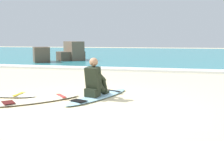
# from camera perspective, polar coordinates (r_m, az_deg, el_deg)

# --- Properties ---
(ground_plane) EXTENTS (80.00, 80.00, 0.00)m
(ground_plane) POSITION_cam_1_polar(r_m,az_deg,el_deg) (5.89, -3.31, -7.51)
(ground_plane) COLOR beige
(sea) EXTENTS (80.00, 28.00, 0.10)m
(sea) POSITION_cam_1_polar(r_m,az_deg,el_deg) (25.69, 9.22, 3.71)
(sea) COLOR teal
(sea) RESTS_ON ground
(breaking_foam) EXTENTS (80.00, 0.90, 0.11)m
(breaking_foam) POSITION_cam_1_polar(r_m,az_deg,el_deg) (12.09, 5.14, 0.22)
(breaking_foam) COLOR white
(breaking_foam) RESTS_ON ground
(surfboard_main) EXTENTS (1.37, 2.38, 0.08)m
(surfboard_main) POSITION_cam_1_polar(r_m,az_deg,el_deg) (6.55, -3.02, -5.71)
(surfboard_main) COLOR #9ED1E5
(surfboard_main) RESTS_ON ground
(surfer_seated) EXTENTS (0.50, 0.76, 0.95)m
(surfer_seated) POSITION_cam_1_polar(r_m,az_deg,el_deg) (6.39, -3.81, -2.37)
(surfer_seated) COLOR black
(surfer_seated) RESTS_ON surfboard_main
(surfboard_spare_near) EXTENTS (1.82, 1.86, 0.08)m
(surfboard_spare_near) POSITION_cam_1_polar(r_m,az_deg,el_deg) (6.39, -16.08, -6.29)
(surfboard_spare_near) COLOR #EFE5C6
(surfboard_spare_near) RESTS_ON ground
(rock_outcrop_distant) EXTENTS (3.05, 3.55, 1.32)m
(rock_outcrop_distant) POSITION_cam_1_polar(r_m,az_deg,el_deg) (16.81, -10.64, 3.64)
(rock_outcrop_distant) COLOR brown
(rock_outcrop_distant) RESTS_ON ground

